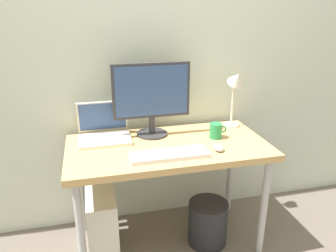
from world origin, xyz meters
TOP-DOWN VIEW (x-y plane):
  - ground_plane at (0.00, 0.00)m, footprint 6.00×6.00m
  - back_wall at (0.00, 0.37)m, footprint 4.40×0.04m
  - desk at (0.00, 0.00)m, footprint 1.22×0.62m
  - monitor at (-0.06, 0.18)m, footprint 0.49×0.20m
  - laptop at (-0.37, 0.19)m, footprint 0.32×0.26m
  - desk_lamp at (0.51, 0.18)m, footprint 0.11×0.16m
  - keyboard at (-0.03, -0.17)m, footprint 0.44×0.14m
  - mouse at (0.27, -0.16)m, footprint 0.06×0.09m
  - coffee_mug at (0.32, 0.03)m, footprint 0.11×0.08m
  - computer_tower at (-0.43, 0.01)m, footprint 0.18×0.36m
  - wastebasket at (0.25, -0.08)m, footprint 0.26×0.26m

SIDE VIEW (x-z plane):
  - ground_plane at x=0.00m, z-range 0.00..0.00m
  - wastebasket at x=0.25m, z-range 0.00..0.30m
  - computer_tower at x=-0.43m, z-range 0.00..0.42m
  - desk at x=0.00m, z-range 0.28..1.00m
  - keyboard at x=-0.03m, z-range 0.71..0.74m
  - mouse at x=0.27m, z-range 0.71..0.75m
  - coffee_mug at x=0.32m, z-range 0.71..0.81m
  - laptop at x=-0.37m, z-range 0.66..0.88m
  - monitor at x=-0.06m, z-range 0.74..1.21m
  - desk_lamp at x=0.51m, z-range 0.80..1.21m
  - back_wall at x=0.00m, z-range 0.00..2.60m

